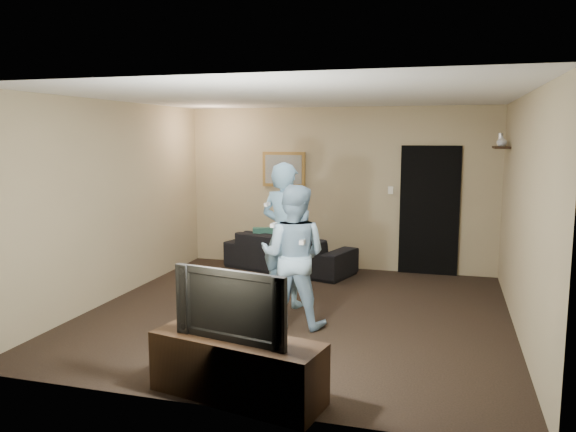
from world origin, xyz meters
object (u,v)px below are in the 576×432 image
(sofa, at_px, (289,252))
(tv_console, at_px, (237,368))
(wii_player_left, at_px, (285,235))
(television, at_px, (236,303))
(wii_player_right, at_px, (293,256))

(sofa, xyz_separation_m, tv_console, (0.80, -4.37, -0.05))
(sofa, relative_size, wii_player_left, 1.14)
(television, distance_m, wii_player_right, 1.86)
(wii_player_right, bearing_deg, sofa, 106.84)
(television, bearing_deg, sofa, 111.95)
(sofa, relative_size, television, 2.03)
(sofa, height_order, wii_player_right, wii_player_right)
(sofa, bearing_deg, wii_player_left, 120.96)
(tv_console, distance_m, wii_player_left, 2.68)
(television, xyz_separation_m, wii_player_left, (-0.34, 2.57, 0.11))
(television, relative_size, wii_player_left, 0.56)
(sofa, relative_size, wii_player_right, 1.28)
(sofa, height_order, wii_player_left, wii_player_left)
(wii_player_left, height_order, wii_player_right, wii_player_left)
(tv_console, height_order, wii_player_left, wii_player_left)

